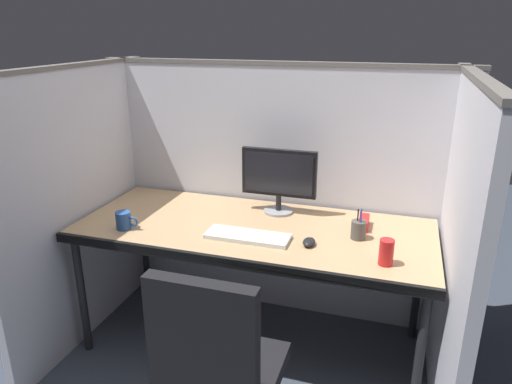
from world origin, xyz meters
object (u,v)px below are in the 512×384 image
at_px(desk, 253,236).
at_px(soda_can, 386,252).
at_px(coffee_mug, 124,220).
at_px(keyboard_main, 248,236).
at_px(computer_mouse, 309,242).
at_px(pen_cup, 359,230).
at_px(red_stapler, 364,223).
at_px(monitor_center, 279,177).

bearing_deg(desk, soda_can, -17.29).
height_order(desk, coffee_mug, coffee_mug).
relative_size(desk, soda_can, 15.57).
distance_m(keyboard_main, computer_mouse, 0.31).
distance_m(desk, pen_cup, 0.56).
xyz_separation_m(desk, coffee_mug, (-0.64, -0.22, 0.10)).
distance_m(coffee_mug, red_stapler, 1.28).
relative_size(pen_cup, soda_can, 1.38).
bearing_deg(computer_mouse, keyboard_main, -177.33).
xyz_separation_m(pen_cup, red_stapler, (0.02, 0.15, -0.02)).
xyz_separation_m(red_stapler, soda_can, (0.13, -0.39, 0.03)).
distance_m(desk, soda_can, 0.74).
height_order(computer_mouse, red_stapler, red_stapler).
bearing_deg(soda_can, coffee_mug, -179.87).
bearing_deg(keyboard_main, soda_can, -6.57).
height_order(keyboard_main, coffee_mug, coffee_mug).
relative_size(keyboard_main, red_stapler, 2.87).
height_order(desk, pen_cup, pen_cup).
xyz_separation_m(desk, keyboard_main, (0.02, -0.14, 0.06)).
height_order(pen_cup, coffee_mug, pen_cup).
xyz_separation_m(desk, red_stapler, (0.57, 0.17, 0.08)).
xyz_separation_m(computer_mouse, red_stapler, (0.24, 0.30, 0.01)).
distance_m(monitor_center, soda_can, 0.80).
distance_m(desk, monitor_center, 0.37).
xyz_separation_m(monitor_center, pen_cup, (0.48, -0.23, -0.17)).
height_order(monitor_center, coffee_mug, monitor_center).
bearing_deg(keyboard_main, coffee_mug, -172.97).
distance_m(monitor_center, computer_mouse, 0.50).
height_order(computer_mouse, pen_cup, pen_cup).
distance_m(monitor_center, red_stapler, 0.54).
bearing_deg(keyboard_main, monitor_center, 81.78).
xyz_separation_m(coffee_mug, soda_can, (1.35, 0.00, 0.01)).
xyz_separation_m(desk, soda_can, (0.70, -0.22, 0.11)).
bearing_deg(pen_cup, monitor_center, 154.57).
relative_size(pen_cup, red_stapler, 1.12).
bearing_deg(desk, coffee_mug, -161.05).
bearing_deg(pen_cup, coffee_mug, -168.34).
height_order(keyboard_main, soda_can, soda_can).
relative_size(computer_mouse, coffee_mug, 0.76).
bearing_deg(computer_mouse, desk, 159.40).
bearing_deg(monitor_center, desk, -106.57).
relative_size(computer_mouse, soda_can, 0.79).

